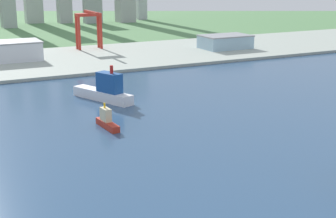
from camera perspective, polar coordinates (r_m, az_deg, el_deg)
name	(u,v)px	position (r m, az deg, el deg)	size (l,w,h in m)	color
ground_plane	(128,120)	(265.49, -4.67, -1.23)	(2400.00, 2400.00, 0.00)	#51804D
water_bay	(180,155)	(213.86, 1.42, -5.37)	(840.00, 360.00, 0.15)	#2D4C70
industrial_pier	(45,62)	(442.87, -14.00, 5.34)	(840.00, 140.00, 2.50)	#9DA79C
tugboat_small	(107,121)	(251.73, -7.09, -1.36)	(5.71, 21.16, 12.43)	#B22D1E
ferry_boat	(105,90)	(303.70, -7.29, 2.14)	(25.61, 45.93, 22.75)	white
port_crane_red	(89,21)	(495.72, -9.14, 9.97)	(24.67, 38.93, 37.77)	#B72D23
warehouse_main	(2,51)	(447.91, -18.64, 6.34)	(64.65, 32.74, 16.59)	silver
warehouse_annex	(225,42)	(501.07, 6.64, 7.76)	(48.67, 32.41, 13.26)	#99BCD1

